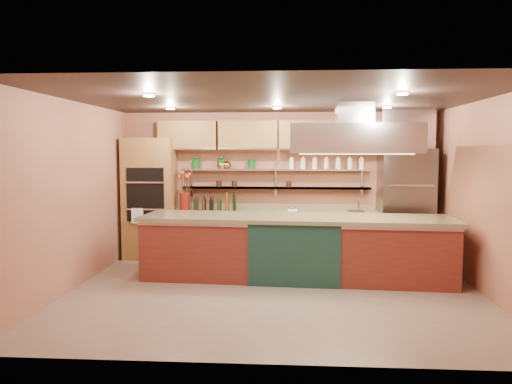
# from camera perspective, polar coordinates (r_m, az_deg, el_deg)

# --- Properties ---
(floor) EXTENTS (6.00, 5.00, 0.02)m
(floor) POSITION_cam_1_polar(r_m,az_deg,el_deg) (7.47, 2.14, -11.38)
(floor) COLOR gray
(floor) RESTS_ON ground
(ceiling) EXTENTS (6.00, 5.00, 0.02)m
(ceiling) POSITION_cam_1_polar(r_m,az_deg,el_deg) (7.21, 2.21, 10.60)
(ceiling) COLOR black
(ceiling) RESTS_ON wall_back
(wall_back) EXTENTS (6.00, 0.04, 2.80)m
(wall_back) POSITION_cam_1_polar(r_m,az_deg,el_deg) (9.70, 2.58, 0.82)
(wall_back) COLOR #A9694F
(wall_back) RESTS_ON floor
(wall_front) EXTENTS (6.00, 0.04, 2.80)m
(wall_front) POSITION_cam_1_polar(r_m,az_deg,el_deg) (4.72, 1.33, -3.35)
(wall_front) COLOR #A9694F
(wall_front) RESTS_ON floor
(wall_left) EXTENTS (0.04, 5.00, 2.80)m
(wall_left) POSITION_cam_1_polar(r_m,az_deg,el_deg) (7.88, -20.20, -0.38)
(wall_left) COLOR #A9694F
(wall_left) RESTS_ON floor
(wall_right) EXTENTS (0.04, 5.00, 2.80)m
(wall_right) POSITION_cam_1_polar(r_m,az_deg,el_deg) (7.73, 25.01, -0.63)
(wall_right) COLOR #A9694F
(wall_right) RESTS_ON floor
(oven_stack) EXTENTS (0.95, 0.64, 2.30)m
(oven_stack) POSITION_cam_1_polar(r_m,az_deg,el_deg) (9.76, -12.00, -0.72)
(oven_stack) COLOR olive
(oven_stack) RESTS_ON floor
(refrigerator) EXTENTS (0.95, 0.72, 2.10)m
(refrigerator) POSITION_cam_1_polar(r_m,az_deg,el_deg) (9.61, 16.69, -1.51)
(refrigerator) COLOR slate
(refrigerator) RESTS_ON floor
(back_counter) EXTENTS (3.84, 0.64, 0.93)m
(back_counter) POSITION_cam_1_polar(r_m,az_deg,el_deg) (9.51, 2.22, -4.93)
(back_counter) COLOR tan
(back_counter) RESTS_ON floor
(wall_shelf_lower) EXTENTS (3.60, 0.26, 0.03)m
(wall_shelf_lower) POSITION_cam_1_polar(r_m,az_deg,el_deg) (9.57, 2.27, 0.47)
(wall_shelf_lower) COLOR silver
(wall_shelf_lower) RESTS_ON wall_back
(wall_shelf_upper) EXTENTS (3.60, 0.26, 0.03)m
(wall_shelf_upper) POSITION_cam_1_polar(r_m,az_deg,el_deg) (9.55, 2.27, 2.56)
(wall_shelf_upper) COLOR silver
(wall_shelf_upper) RESTS_ON wall_back
(upper_cabinets) EXTENTS (4.60, 0.36, 0.55)m
(upper_cabinets) POSITION_cam_1_polar(r_m,az_deg,el_deg) (9.50, 2.58, 6.47)
(upper_cabinets) COLOR olive
(upper_cabinets) RESTS_ON wall_back
(range_hood) EXTENTS (2.00, 1.00, 0.45)m
(range_hood) POSITION_cam_1_polar(r_m,az_deg,el_deg) (8.01, 11.12, 5.99)
(range_hood) COLOR silver
(range_hood) RESTS_ON ceiling
(ceiling_downlights) EXTENTS (4.00, 2.80, 0.02)m
(ceiling_downlights) POSITION_cam_1_polar(r_m,az_deg,el_deg) (7.41, 2.25, 10.21)
(ceiling_downlights) COLOR #FFE5A5
(ceiling_downlights) RESTS_ON ceiling
(island) EXTENTS (4.93, 1.37, 1.02)m
(island) POSITION_cam_1_polar(r_m,az_deg,el_deg) (8.10, 4.55, -6.35)
(island) COLOR maroon
(island) RESTS_ON floor
(flower_vase) EXTENTS (0.20, 0.20, 0.34)m
(flower_vase) POSITION_cam_1_polar(r_m,az_deg,el_deg) (9.58, -8.17, -1.07)
(flower_vase) COLOR maroon
(flower_vase) RESTS_ON back_counter
(oil_bottle_cluster) EXTENTS (0.86, 0.26, 0.28)m
(oil_bottle_cluster) POSITION_cam_1_polar(r_m,az_deg,el_deg) (9.48, -4.67, -1.30)
(oil_bottle_cluster) COLOR black
(oil_bottle_cluster) RESTS_ON back_counter
(kitchen_scale) EXTENTS (0.20, 0.16, 0.10)m
(kitchen_scale) POSITION_cam_1_polar(r_m,az_deg,el_deg) (9.38, 4.18, -1.90)
(kitchen_scale) COLOR white
(kitchen_scale) RESTS_ON back_counter
(bar_faucet) EXTENTS (0.03, 0.03, 0.20)m
(bar_faucet) POSITION_cam_1_polar(r_m,az_deg,el_deg) (9.57, 11.66, -1.56)
(bar_faucet) COLOR white
(bar_faucet) RESTS_ON back_counter
(copper_kettle) EXTENTS (0.18, 0.18, 0.14)m
(copper_kettle) POSITION_cam_1_polar(r_m,az_deg,el_deg) (9.62, -3.37, 3.10)
(copper_kettle) COLOR #C66E2D
(copper_kettle) RESTS_ON wall_shelf_upper
(green_canister) EXTENTS (0.15, 0.15, 0.18)m
(green_canister) POSITION_cam_1_polar(r_m,az_deg,el_deg) (9.57, -0.52, 3.20)
(green_canister) COLOR #104A1A
(green_canister) RESTS_ON wall_shelf_upper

